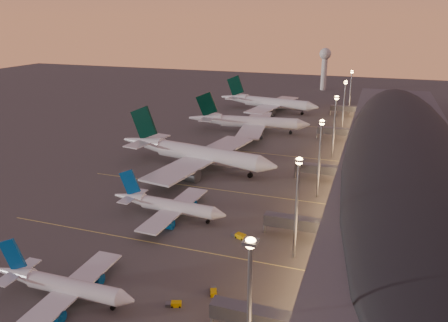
# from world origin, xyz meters

# --- Properties ---
(ground) EXTENTS (700.00, 700.00, 0.00)m
(ground) POSITION_xyz_m (0.00, 0.00, 0.00)
(ground) COLOR #423F3C
(airliner_narrow_south) EXTENTS (34.08, 30.35, 12.21)m
(airliner_narrow_south) POSITION_xyz_m (-6.48, -32.33, 3.16)
(airliner_narrow_south) COLOR silver
(airliner_narrow_south) RESTS_ON ground
(airliner_narrow_north) EXTENTS (36.75, 32.81, 13.14)m
(airliner_narrow_north) POSITION_xyz_m (-3.32, 10.66, 3.40)
(airliner_narrow_north) COLOR silver
(airliner_narrow_north) RESTS_ON ground
(airliner_wide_near) EXTENTS (69.22, 63.81, 22.19)m
(airliner_wide_near) POSITION_xyz_m (-13.20, 53.79, 5.71)
(airliner_wide_near) COLOR silver
(airliner_wide_near) RESTS_ON ground
(airliner_wide_mid) EXTENTS (62.01, 56.96, 19.85)m
(airliner_wide_mid) POSITION_xyz_m (-8.86, 112.92, 5.11)
(airliner_wide_mid) COLOR silver
(airliner_wide_mid) RESTS_ON ground
(airliner_wide_far) EXTENTS (64.65, 59.60, 20.73)m
(airliner_wide_far) POSITION_xyz_m (-11.95, 166.12, 5.34)
(airliner_wide_far) COLOR silver
(airliner_wide_far) RESTS_ON ground
(terminal_building) EXTENTS (56.35, 255.00, 17.46)m
(terminal_building) POSITION_xyz_m (61.84, 72.47, 8.78)
(terminal_building) COLOR #4F4F54
(terminal_building) RESTS_ON ground
(light_masts) EXTENTS (2.20, 217.20, 25.90)m
(light_masts) POSITION_xyz_m (36.00, 65.00, 17.55)
(light_masts) COLOR gray
(light_masts) RESTS_ON ground
(radar_tower) EXTENTS (9.00, 9.00, 32.50)m
(radar_tower) POSITION_xyz_m (10.00, 260.00, 21.87)
(radar_tower) COLOR silver
(radar_tower) RESTS_ON ground
(lane_markings) EXTENTS (90.00, 180.36, 0.00)m
(lane_markings) POSITION_xyz_m (0.00, 40.00, 0.01)
(lane_markings) COLOR #D8C659
(lane_markings) RESTS_ON ground
(baggage_tug_b) EXTENTS (3.46, 2.27, 0.96)m
(baggage_tug_b) POSITION_xyz_m (16.49, -26.90, 0.44)
(baggage_tug_b) COLOR #D5A501
(baggage_tug_b) RESTS_ON ground
(baggage_tug_c) EXTENTS (4.31, 2.85, 1.20)m
(baggage_tug_c) POSITION_xyz_m (20.26, 5.14, 0.55)
(baggage_tug_c) COLOR #D5A501
(baggage_tug_c) RESTS_ON ground
(baggage_tug_d) EXTENTS (2.40, 3.51, 0.98)m
(baggage_tug_d) POSITION_xyz_m (22.60, -20.30, 0.45)
(baggage_tug_d) COLOR #D5A501
(baggage_tug_d) RESTS_ON ground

